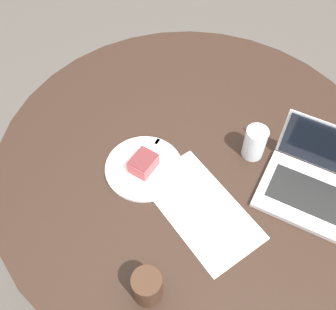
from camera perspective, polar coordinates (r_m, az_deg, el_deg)
name	(u,v)px	position (r m, az deg, el deg)	size (l,w,h in m)	color
ground_plane	(185,237)	(2.02, 2.41, -11.83)	(12.00, 12.00, 0.00)	#4C4742
dining_table	(190,171)	(1.49, 3.22, -2.35)	(1.40, 1.40, 0.71)	black
paper_document	(201,209)	(1.29, 4.79, -7.75)	(0.44, 0.28, 0.00)	white
plate	(144,168)	(1.36, -3.52, -1.86)	(0.27, 0.27, 0.01)	white
cake_slice	(143,163)	(1.33, -3.59, -1.19)	(0.09, 0.11, 0.06)	#B74C51
fork	(150,152)	(1.39, -2.60, 0.39)	(0.08, 0.17, 0.00)	silver
coffee_glass	(147,287)	(1.13, -3.03, -18.54)	(0.08, 0.08, 0.11)	#3D2619
water_glass	(255,143)	(1.38, 12.47, 1.76)	(0.08, 0.08, 0.12)	silver
laptop	(314,184)	(1.37, 20.47, -4.01)	(0.38, 0.34, 0.23)	silver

